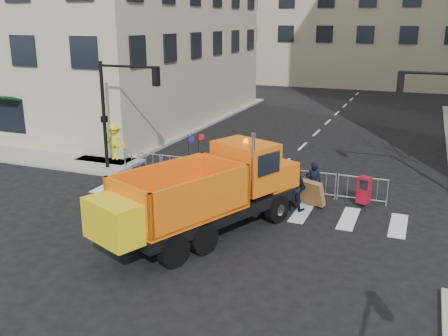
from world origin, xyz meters
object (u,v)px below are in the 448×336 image
at_px(plow_truck, 205,192).
at_px(newspaper_box, 364,190).
at_px(worker, 115,141).
at_px(cop_c, 263,177).
at_px(cop_a, 313,183).
at_px(cop_b, 294,186).

height_order(plow_truck, newspaper_box, plow_truck).
bearing_deg(worker, cop_c, -23.01).
bearing_deg(cop_c, cop_a, 153.08).
distance_m(plow_truck, cop_a, 5.41).
xyz_separation_m(worker, newspaper_box, (13.08, -1.85, -0.42)).
height_order(cop_c, worker, worker).
height_order(cop_c, newspaper_box, cop_c).
distance_m(plow_truck, cop_c, 4.32).
relative_size(cop_b, cop_c, 0.97).
height_order(plow_truck, cop_c, plow_truck).
bearing_deg(cop_a, plow_truck, 54.24).
bearing_deg(newspaper_box, cop_a, -146.28).
xyz_separation_m(cop_a, newspaper_box, (1.97, 0.42, -0.19)).
xyz_separation_m(cop_b, cop_c, (-1.49, 0.59, 0.03)).
distance_m(cop_a, newspaper_box, 2.03).
bearing_deg(cop_a, cop_c, 5.59).
distance_m(cop_c, newspaper_box, 4.11).
bearing_deg(cop_c, plow_truck, 43.21).
bearing_deg(plow_truck, cop_c, 12.99).
bearing_deg(cop_b, cop_a, -114.36).
relative_size(cop_a, cop_b, 0.93).
distance_m(plow_truck, newspaper_box, 6.97).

